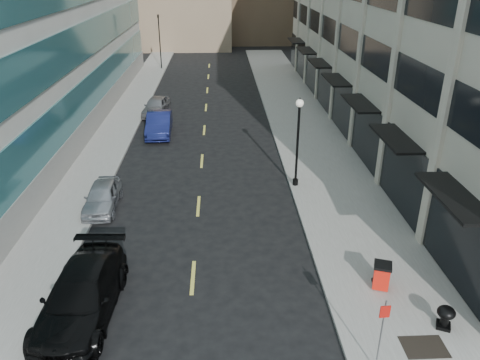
{
  "coord_description": "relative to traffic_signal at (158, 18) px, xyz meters",
  "views": [
    {
      "loc": [
        1.19,
        -7.24,
        11.34
      ],
      "look_at": [
        2.03,
        11.53,
        2.58
      ],
      "focal_mm": 35.0,
      "sensor_mm": 36.0,
      "label": 1
    }
  ],
  "objects": [
    {
      "name": "sidewalk_right",
      "position": [
        13.0,
        -28.0,
        -5.64
      ],
      "size": [
        5.0,
        80.0,
        0.15
      ],
      "primitive_type": "cube",
      "color": "gray",
      "rests_on": "ground"
    },
    {
      "name": "sidewalk_left",
      "position": [
        -1.0,
        -28.0,
        -5.64
      ],
      "size": [
        3.0,
        80.0,
        0.15
      ],
      "primitive_type": "cube",
      "color": "gray",
      "rests_on": "ground"
    },
    {
      "name": "building_right",
      "position": [
        22.44,
        -21.01,
        3.28
      ],
      "size": [
        15.3,
        46.5,
        18.25
      ],
      "color": "#BBB39E",
      "rests_on": "ground"
    },
    {
      "name": "grate_far",
      "position": [
        13.1,
        -44.2,
        -5.56
      ],
      "size": [
        1.4,
        1.0,
        0.01
      ],
      "primitive_type": "cube",
      "color": "black",
      "rests_on": "sidewalk_right"
    },
    {
      "name": "road_centerline",
      "position": [
        5.5,
        -31.0,
        -5.71
      ],
      "size": [
        0.15,
        68.2,
        0.01
      ],
      "color": "#D8CC4C",
      "rests_on": "ground"
    },
    {
      "name": "traffic_signal",
      "position": [
        0.0,
        0.0,
        0.0
      ],
      "size": [
        0.66,
        0.66,
        6.98
      ],
      "color": "black",
      "rests_on": "ground"
    },
    {
      "name": "car_black_pickup",
      "position": [
        1.76,
        -42.0,
        -4.88
      ],
      "size": [
        2.58,
        5.84,
        1.67
      ],
      "primitive_type": "imported",
      "rotation": [
        0.0,
        0.0,
        -0.04
      ],
      "color": "black",
      "rests_on": "ground"
    },
    {
      "name": "car_silver_sedan",
      "position": [
        0.7,
        -34.0,
        -5.06
      ],
      "size": [
        1.65,
        3.92,
        1.32
      ],
      "primitive_type": "imported",
      "rotation": [
        0.0,
        0.0,
        0.02
      ],
      "color": "#94979C",
      "rests_on": "ground"
    },
    {
      "name": "car_blue_sedan",
      "position": [
        2.3,
        -22.8,
        -4.92
      ],
      "size": [
        1.91,
        4.91,
        1.59
      ],
      "primitive_type": "imported",
      "rotation": [
        0.0,
        0.0,
        0.05
      ],
      "color": "#151C52",
      "rests_on": "ground"
    },
    {
      "name": "car_grey_sedan",
      "position": [
        1.52,
        -17.91,
        -4.99
      ],
      "size": [
        2.26,
        4.44,
        1.45
      ],
      "primitive_type": "imported",
      "rotation": [
        0.0,
        0.0,
        -0.13
      ],
      "color": "slate",
      "rests_on": "ground"
    },
    {
      "name": "trash_bin",
      "position": [
        12.64,
        -41.13,
        -5.0
      ],
      "size": [
        0.82,
        0.82,
        1.05
      ],
      "rotation": [
        0.0,
        0.0,
        -0.34
      ],
      "color": "red",
      "rests_on": "sidewalk_right"
    },
    {
      "name": "lamppost",
      "position": [
        10.8,
        -32.0,
        -2.66
      ],
      "size": [
        0.41,
        0.41,
        4.96
      ],
      "color": "black",
      "rests_on": "sidewalk_right"
    },
    {
      "name": "sign_post",
      "position": [
        11.26,
        -45.01,
        -3.91
      ],
      "size": [
        0.3,
        0.07,
        2.59
      ],
      "rotation": [
        0.0,
        0.0,
        0.05
      ],
      "color": "slate",
      "rests_on": "sidewalk_right"
    },
    {
      "name": "urn_planter",
      "position": [
        14.1,
        -43.34,
        -5.06
      ],
      "size": [
        0.6,
        0.6,
        0.84
      ],
      "rotation": [
        0.0,
        0.0,
        -0.43
      ],
      "color": "black",
      "rests_on": "sidewalk_right"
    }
  ]
}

